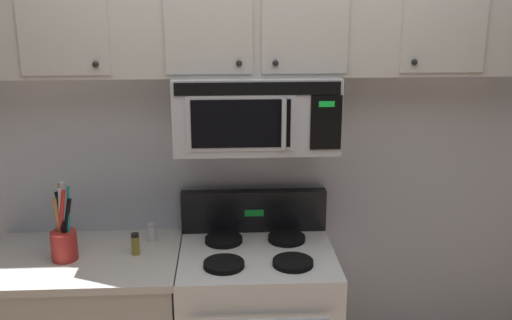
{
  "coord_description": "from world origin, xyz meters",
  "views": [
    {
      "loc": [
        -0.15,
        -2.2,
        2.13
      ],
      "look_at": [
        0.0,
        0.49,
        1.35
      ],
      "focal_mm": 41.31,
      "sensor_mm": 36.0,
      "label": 1
    }
  ],
  "objects": [
    {
      "name": "back_wall",
      "position": [
        0.0,
        0.79,
        1.35
      ],
      "size": [
        5.2,
        0.1,
        2.7
      ],
      "primitive_type": "cube",
      "color": "silver",
      "rests_on": "ground_plane"
    },
    {
      "name": "over_range_microwave",
      "position": [
        -0.0,
        0.54,
        1.58
      ],
      "size": [
        0.76,
        0.43,
        0.35
      ],
      "color": "#B7BABF"
    },
    {
      "name": "upper_cabinets",
      "position": [
        -0.0,
        0.57,
        2.02
      ],
      "size": [
        2.5,
        0.36,
        0.55
      ],
      "color": "#BCB7AD"
    },
    {
      "name": "utensil_crock_red",
      "position": [
        -0.91,
        0.4,
        1.01
      ],
      "size": [
        0.12,
        0.12,
        0.39
      ],
      "color": "red",
      "rests_on": "counter_segment"
    },
    {
      "name": "salt_shaker",
      "position": [
        -0.52,
        0.59,
        0.95
      ],
      "size": [
        0.04,
        0.04,
        0.09
      ],
      "color": "white",
      "rests_on": "counter_segment"
    },
    {
      "name": "spice_jar",
      "position": [
        -0.58,
        0.44,
        0.95
      ],
      "size": [
        0.04,
        0.04,
        0.11
      ],
      "color": "olive",
      "rests_on": "counter_segment"
    }
  ]
}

